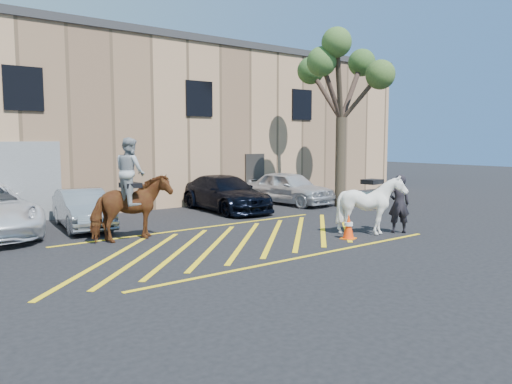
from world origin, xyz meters
TOP-DOWN VIEW (x-y plane):
  - ground at (0.00, 0.00)m, footprint 90.00×90.00m
  - car_silver_sedan at (-2.95, 4.53)m, footprint 1.83×3.97m
  - car_blue_suv at (2.95, 4.98)m, footprint 2.27×4.97m
  - car_white_suv at (6.38, 4.95)m, footprint 2.16×4.45m
  - handler at (4.44, -2.27)m, footprint 0.79×0.75m
  - warehouse at (-0.01, 11.99)m, footprint 32.42×10.20m
  - hatching_zone at (-0.00, -0.30)m, footprint 12.60×5.12m
  - mounted_bay at (-2.56, 1.67)m, footprint 2.25×1.09m
  - saddled_white at (3.55, -1.94)m, footprint 1.56×1.73m
  - traffic_cone at (2.50, -1.97)m, footprint 0.48×0.48m
  - tree at (7.57, 3.02)m, footprint 3.99×4.37m

SIDE VIEW (x-z plane):
  - ground at x=0.00m, z-range 0.00..0.00m
  - hatching_zone at x=0.00m, z-range 0.00..0.01m
  - traffic_cone at x=2.50m, z-range 0.00..0.73m
  - car_silver_sedan at x=-2.95m, z-range 0.00..1.26m
  - car_blue_suv at x=2.95m, z-range 0.00..1.41m
  - car_white_suv at x=6.38m, z-range 0.00..1.46m
  - handler at x=4.44m, z-range 0.00..1.81m
  - saddled_white at x=3.55m, z-range 0.01..1.81m
  - mounted_bay at x=-2.56m, z-range -0.28..2.65m
  - warehouse at x=-0.01m, z-range 0.00..7.30m
  - tree at x=7.57m, z-range 2.04..9.35m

